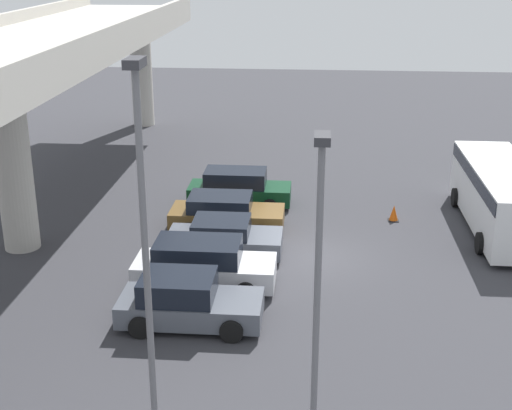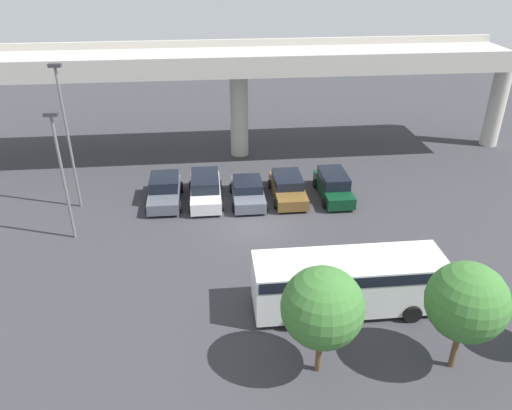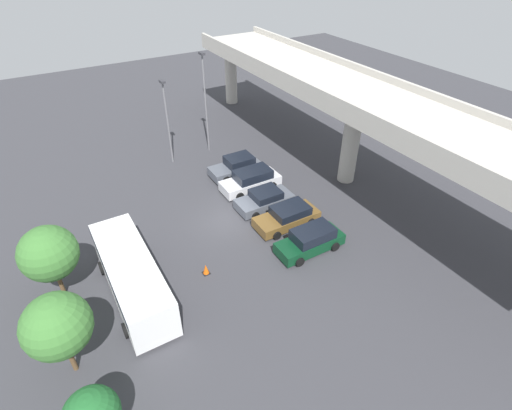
% 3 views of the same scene
% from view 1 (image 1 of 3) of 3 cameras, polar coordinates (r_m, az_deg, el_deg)
% --- Properties ---
extents(ground_plane, '(89.03, 89.03, 0.00)m').
position_cam_1_polar(ground_plane, '(27.41, 4.40, -4.17)').
color(ground_plane, '#38383D').
extents(highway_overpass, '(42.92, 6.71, 8.28)m').
position_cam_1_polar(highway_overpass, '(27.83, -19.63, 9.82)').
color(highway_overpass, '#BCB7AD').
rests_on(highway_overpass, ground_plane).
extents(parked_car_0, '(2.22, 4.47, 1.64)m').
position_cam_1_polar(parked_car_0, '(22.50, -5.54, -7.69)').
color(parked_car_0, '#515660').
rests_on(parked_car_0, ground_plane).
extents(parked_car_1, '(2.19, 4.89, 1.69)m').
position_cam_1_polar(parked_car_1, '(24.81, -4.29, -4.79)').
color(parked_car_1, silver).
rests_on(parked_car_1, ground_plane).
extents(parked_car_2, '(2.24, 4.38, 1.44)m').
position_cam_1_polar(parked_car_2, '(27.29, -2.59, -2.69)').
color(parked_car_2, '#515660').
rests_on(parked_car_2, ground_plane).
extents(parked_car_3, '(2.22, 4.72, 1.48)m').
position_cam_1_polar(parked_car_3, '(29.80, -2.47, -0.65)').
color(parked_car_3, brown).
rests_on(parked_car_3, ground_plane).
extents(parked_car_4, '(2.04, 4.65, 1.65)m').
position_cam_1_polar(parked_car_4, '(32.57, -1.42, 1.34)').
color(parked_car_4, '#0C381E').
rests_on(parked_car_4, ground_plane).
extents(shuttle_bus, '(8.65, 2.82, 2.66)m').
position_cam_1_polar(shuttle_bus, '(31.16, 19.02, 0.91)').
color(shuttle_bus, white).
rests_on(shuttle_bus, ground_plane).
extents(lamp_post_near_aisle, '(0.70, 0.35, 9.07)m').
position_cam_1_polar(lamp_post_near_aisle, '(15.83, -8.92, -2.30)').
color(lamp_post_near_aisle, slate).
rests_on(lamp_post_near_aisle, ground_plane).
extents(lamp_post_mid_lot, '(0.70, 0.35, 7.47)m').
position_cam_1_polar(lamp_post_mid_lot, '(16.14, 5.00, -4.89)').
color(lamp_post_mid_lot, slate).
rests_on(lamp_post_mid_lot, ground_plane).
extents(traffic_cone, '(0.44, 0.44, 0.70)m').
position_cam_1_polar(traffic_cone, '(31.35, 10.96, -0.68)').
color(traffic_cone, black).
rests_on(traffic_cone, ground_plane).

